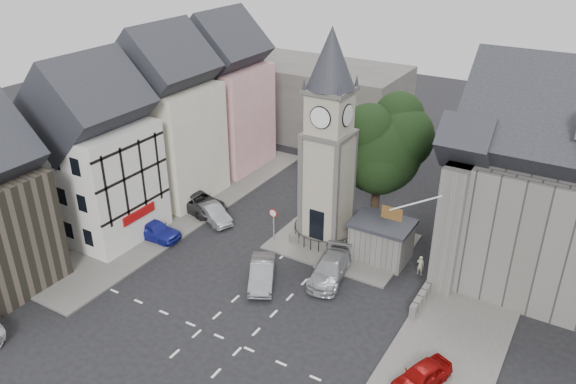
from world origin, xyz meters
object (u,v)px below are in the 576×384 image
Objects in this scene: clock_tower at (329,141)px; car_east_red at (421,376)px; stone_shelter at (381,240)px; car_west_blue at (153,229)px; pedestrian at (420,265)px.

clock_tower reaches higher than car_east_red.
stone_shelter is 0.95× the size of car_west_blue.
stone_shelter is at bearing -5.84° from clock_tower.
stone_shelter is at bearing 145.56° from car_east_red.
stone_shelter is 3.34m from pedestrian.
clock_tower is 10.92m from pedestrian.
stone_shelter is 17.54m from car_west_blue.
clock_tower is at bearing -62.97° from car_west_blue.
car_west_blue is (-11.50, -6.93, -7.35)m from clock_tower.
clock_tower is 17.58m from car_east_red.
car_east_red is at bearing -57.46° from stone_shelter.
car_east_red is at bearing -43.70° from clock_tower.
stone_shelter is 2.86× the size of pedestrian.
stone_shelter reaches higher than pedestrian.
clock_tower is at bearing -5.49° from pedestrian.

